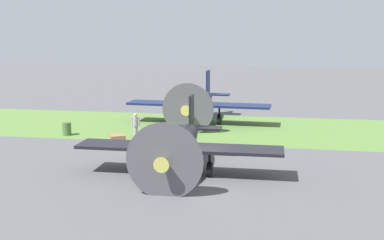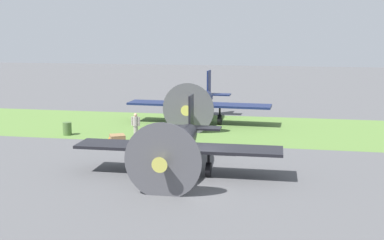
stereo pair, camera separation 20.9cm
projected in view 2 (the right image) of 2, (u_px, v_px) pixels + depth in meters
name	position (u px, v px, depth m)	size (l,w,h in m)	color
ground_plane	(192.00, 178.00, 23.69)	(160.00, 160.00, 0.00)	#515154
grass_verge	(223.00, 128.00, 35.84)	(120.00, 11.00, 0.01)	#567A38
airplane_lead	(179.00, 143.00, 24.26)	(10.33, 8.22, 3.70)	black
airplane_wingman	(199.00, 102.00, 37.68)	(11.21, 8.89, 4.00)	#141E47
ground_crew_chief	(136.00, 125.00, 32.21)	(0.63, 0.38, 1.73)	#9E998E
fuel_drum	(67.00, 129.00, 33.42)	(0.60, 0.60, 0.90)	#476633
supply_crate	(118.00, 140.00, 30.63)	(0.90, 0.90, 0.64)	olive
runway_marker_cone	(111.00, 136.00, 32.11)	(0.36, 0.36, 0.44)	orange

